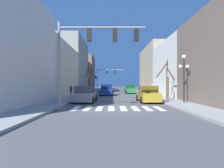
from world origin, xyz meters
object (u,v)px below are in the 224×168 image
at_px(traffic_signal_far, 105,74).
at_px(car_parked_right_near, 106,89).
at_px(car_parked_right_mid, 130,89).
at_px(pedestrian_waiting_at_curb, 70,90).
at_px(car_parked_left_mid, 108,88).
at_px(street_tree_left_mid, 89,79).
at_px(car_parked_right_far, 147,94).
at_px(car_parked_left_near, 84,94).
at_px(pedestrian_on_left_sidewalk, 151,89).
at_px(street_lamp_right_corner, 183,69).
at_px(car_driving_toward_lane, 106,90).
at_px(street_tree_right_near, 166,83).
at_px(traffic_signal_near, 90,45).

height_order(traffic_signal_far, car_parked_right_near, traffic_signal_far).
relative_size(car_parked_right_mid, pedestrian_waiting_at_curb, 2.66).
bearing_deg(car_parked_left_mid, street_tree_left_mid, -31.87).
relative_size(car_parked_right_far, car_parked_left_near, 0.90).
xyz_separation_m(pedestrian_on_left_sidewalk, pedestrian_waiting_at_curb, (-11.36, -3.83, -0.05)).
bearing_deg(pedestrian_waiting_at_curb, street_lamp_right_corner, -145.45).
xyz_separation_m(car_parked_right_near, pedestrian_waiting_at_curb, (-4.04, -16.28, 0.32)).
height_order(car_parked_right_mid, pedestrian_waiting_at_curb, pedestrian_waiting_at_curb).
xyz_separation_m(street_lamp_right_corner, car_parked_right_near, (-7.84, 22.76, -2.46)).
bearing_deg(car_parked_left_near, car_driving_toward_lane, -10.17).
bearing_deg(car_parked_right_mid, street_tree_left_mid, 68.04).
distance_m(car_parked_left_mid, street_tree_left_mid, 7.61).
relative_size(car_parked_right_near, car_parked_right_mid, 1.08).
distance_m(car_driving_toward_lane, car_parked_right_near, 10.07).
xyz_separation_m(car_parked_left_near, car_parked_left_mid, (1.86, 26.15, 0.03)).
height_order(car_parked_left_mid, pedestrian_waiting_at_curb, pedestrian_waiting_at_curb).
relative_size(car_parked_left_mid, pedestrian_waiting_at_curb, 2.78).
bearing_deg(car_parked_right_near, street_tree_right_near, 19.93).
bearing_deg(car_parked_right_far, pedestrian_on_left_sidewalk, -15.89).
bearing_deg(traffic_signal_far, car_parked_right_mid, -61.87).
bearing_deg(car_driving_toward_lane, car_parked_right_near, -177.97).
relative_size(car_driving_toward_lane, pedestrian_on_left_sidewalk, 2.69).
height_order(traffic_signal_far, pedestrian_waiting_at_curb, traffic_signal_far).
distance_m(traffic_signal_far, car_parked_right_mid, 11.86).
xyz_separation_m(pedestrian_waiting_at_curb, street_tree_right_near, (11.25, -3.58, 0.88)).
xyz_separation_m(car_parked_left_near, street_tree_left_mid, (-1.99, 19.96, 2.23)).
bearing_deg(street_tree_right_near, car_parked_right_near, 109.93).
xyz_separation_m(street_lamp_right_corner, car_parked_left_near, (-9.38, 2.13, -2.48)).
bearing_deg(car_parked_left_near, pedestrian_on_left_sidewalk, -47.23).
height_order(car_parked_left_near, car_parked_right_mid, car_parked_right_mid).
distance_m(street_lamp_right_corner, car_parked_right_near, 24.20).
xyz_separation_m(car_driving_toward_lane, car_parked_left_near, (-1.90, -10.57, -0.07)).
distance_m(car_parked_left_near, car_parked_right_mid, 17.77).
relative_size(traffic_signal_far, street_tree_left_mid, 1.06).
bearing_deg(car_parked_right_far, car_parked_left_near, 88.23).
xyz_separation_m(car_parked_left_near, street_tree_right_near, (8.74, 0.78, 1.22)).
height_order(traffic_signal_near, car_parked_right_mid, traffic_signal_near).
bearing_deg(traffic_signal_far, car_parked_left_mid, -27.92).
xyz_separation_m(car_parked_left_near, pedestrian_waiting_at_curb, (-2.51, 4.36, 0.34)).
height_order(pedestrian_on_left_sidewalk, street_tree_left_mid, street_tree_left_mid).
bearing_deg(street_tree_left_mid, car_parked_left_near, -84.30).
distance_m(car_driving_toward_lane, car_parked_left_mid, 15.58).
xyz_separation_m(car_parked_left_mid, street_tree_right_near, (6.89, -25.37, 1.19)).
bearing_deg(street_tree_right_near, traffic_signal_far, 106.52).
relative_size(traffic_signal_far, street_lamp_right_corner, 1.59).
distance_m(car_parked_right_far, car_parked_right_mid, 16.76).
relative_size(street_lamp_right_corner, car_parked_right_far, 1.00).
bearing_deg(car_parked_right_near, street_lamp_right_corner, 19.00).
relative_size(car_parked_right_far, car_parked_right_mid, 1.01).
bearing_deg(car_parked_right_far, street_lamp_right_corner, -123.47).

